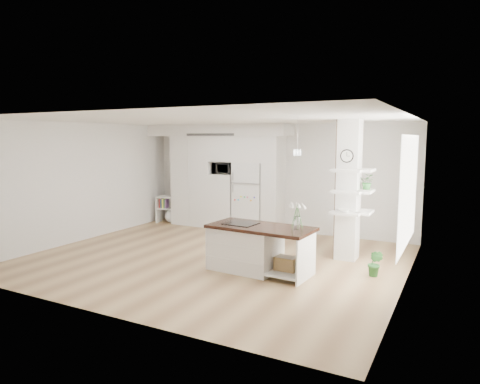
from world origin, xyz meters
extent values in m
cube|color=tan|center=(0.00, 0.00, 0.00)|extent=(7.00, 6.00, 0.01)
cube|color=white|center=(0.00, 0.00, 2.70)|extent=(7.00, 6.00, 0.04)
cube|color=silver|center=(0.00, 3.00, 1.35)|extent=(7.00, 0.04, 2.70)
cube|color=silver|center=(0.00, -3.00, 1.35)|extent=(7.00, 0.04, 2.70)
cube|color=silver|center=(-3.50, 0.00, 1.35)|extent=(0.04, 6.00, 2.70)
cube|color=silver|center=(3.50, 0.00, 1.35)|extent=(0.04, 6.00, 2.70)
cube|color=white|center=(-2.20, 2.67, 1.20)|extent=(1.20, 0.65, 2.40)
cube|color=white|center=(-1.27, 2.67, 0.71)|extent=(0.65, 0.65, 1.42)
cube|color=white|center=(-1.27, 2.67, 2.08)|extent=(0.65, 0.65, 0.65)
cube|color=white|center=(-0.53, 2.67, 2.08)|extent=(0.85, 0.65, 0.65)
cube|color=white|center=(0.10, 2.67, 1.20)|extent=(0.40, 0.65, 2.40)
cube|color=silver|center=(-1.50, 2.65, 2.55)|extent=(4.00, 0.70, 0.30)
cube|color=#262626|center=(-1.50, 2.31, 2.44)|extent=(1.40, 0.04, 0.06)
cube|color=white|center=(-0.53, 2.68, 0.88)|extent=(0.78, 0.66, 1.75)
cube|color=#B2B2B7|center=(-0.53, 2.34, 1.24)|extent=(0.78, 0.01, 0.03)
cube|color=silver|center=(2.30, 1.20, 1.35)|extent=(0.40, 0.40, 2.70)
cube|color=tan|center=(2.09, 1.20, 1.35)|extent=(0.02, 0.40, 2.70)
cube|color=tan|center=(2.30, 1.41, 1.35)|extent=(0.40, 0.02, 2.70)
cylinder|color=black|center=(2.30, 0.99, 2.02)|extent=(0.25, 0.03, 0.25)
cylinder|color=white|center=(2.30, 0.98, 2.02)|extent=(0.21, 0.01, 0.21)
plane|color=white|center=(3.48, 0.30, 1.50)|extent=(0.00, 2.40, 2.40)
cylinder|color=white|center=(1.70, 0.15, 2.12)|extent=(0.12, 0.12, 0.10)
cube|color=white|center=(0.84, -0.32, 0.39)|extent=(1.25, 0.86, 0.77)
cube|color=white|center=(1.71, -0.38, 0.10)|extent=(0.70, 0.82, 0.04)
cube|color=white|center=(2.02, -0.41, 0.39)|extent=(0.08, 0.78, 0.77)
cube|color=black|center=(1.16, -0.35, 0.80)|extent=(1.89, 1.00, 0.06)
cube|color=black|center=(0.75, -0.32, 0.83)|extent=(0.58, 0.50, 0.01)
cube|color=#A2824E|center=(1.66, -0.38, 0.23)|extent=(0.39, 0.30, 0.23)
cylinder|color=white|center=(1.81, -0.30, 0.94)|extent=(0.12, 0.12, 0.22)
cube|color=white|center=(-3.29, 2.44, 0.37)|extent=(0.10, 0.36, 0.74)
cube|color=white|center=(-2.71, 2.56, 0.37)|extent=(0.10, 0.36, 0.74)
cube|color=white|center=(-3.00, 2.50, 0.72)|extent=(0.68, 0.48, 0.03)
cube|color=white|center=(-3.00, 2.50, 0.40)|extent=(0.65, 0.47, 0.03)
sphere|color=white|center=(-2.92, 2.52, 0.18)|extent=(0.36, 0.36, 0.36)
imported|color=#2A6A2C|center=(3.00, 0.32, 0.23)|extent=(0.30, 0.26, 0.47)
imported|color=#2A6A2C|center=(1.91, 2.50, 0.22)|extent=(0.30, 0.30, 0.44)
imported|color=#2D2D2D|center=(-1.27, 2.62, 1.57)|extent=(0.54, 0.37, 0.30)
imported|color=#2A6A2C|center=(2.63, 1.30, 1.52)|extent=(0.27, 0.23, 0.30)
imported|color=white|center=(2.30, 0.90, 1.00)|extent=(0.22, 0.22, 0.05)
camera|label=1|loc=(4.23, -7.01, 2.35)|focal=32.00mm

